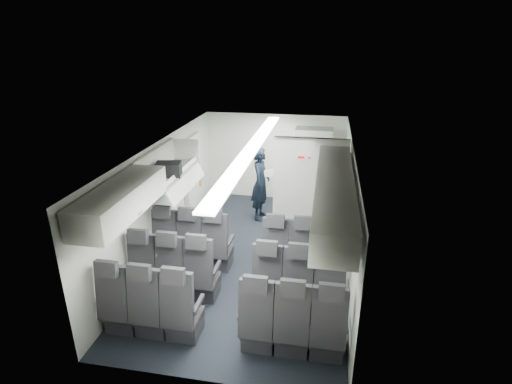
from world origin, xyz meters
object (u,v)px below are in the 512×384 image
(seat_row_mid, at_px, (235,280))
(galley_unit, at_px, (312,168))
(seat_row_front, at_px, (246,251))
(boarding_door, at_px, (193,177))
(carry_on_bag, at_px, (169,170))
(flight_attendant, at_px, (261,184))
(seat_row_rear, at_px, (219,318))

(seat_row_mid, xyz_separation_m, galley_unit, (0.95, 4.15, 0.55))
(galley_unit, bearing_deg, seat_row_front, -106.28)
(seat_row_front, relative_size, seat_row_mid, 1.00)
(boarding_door, relative_size, carry_on_bag, 4.47)
(flight_attendant, bearing_deg, seat_row_mid, -172.13)
(seat_row_front, relative_size, galley_unit, 1.75)
(seat_row_front, relative_size, boarding_door, 1.79)
(seat_row_mid, relative_size, boarding_door, 1.79)
(flight_attendant, relative_size, carry_on_bag, 4.01)
(seat_row_mid, xyz_separation_m, boarding_door, (-1.64, 2.99, 0.55))
(seat_row_front, relative_size, carry_on_bag, 8.00)
(seat_row_mid, relative_size, flight_attendant, 1.99)
(galley_unit, distance_m, flight_attendant, 1.48)
(galley_unit, bearing_deg, boarding_door, -155.72)
(seat_row_rear, relative_size, carry_on_bag, 8.00)
(galley_unit, relative_size, flight_attendant, 1.14)
(seat_row_mid, bearing_deg, galley_unit, 77.12)
(seat_row_mid, height_order, carry_on_bag, carry_on_bag)
(seat_row_front, bearing_deg, seat_row_mid, -90.00)
(seat_row_rear, bearing_deg, carry_on_bag, 125.51)
(seat_row_rear, xyz_separation_m, galley_unit, (0.95, 5.05, 0.55))
(seat_row_mid, relative_size, carry_on_bag, 8.00)
(seat_row_front, distance_m, seat_row_rear, 1.80)
(seat_row_front, distance_m, flight_attendant, 2.30)
(seat_row_front, xyz_separation_m, boarding_door, (-1.64, 2.09, 0.55))
(seat_row_rear, height_order, boarding_door, boarding_door)
(seat_row_mid, xyz_separation_m, carry_on_bag, (-1.36, 1.00, 1.38))
(galley_unit, xyz_separation_m, boarding_door, (-2.59, -1.17, 0.00))
(seat_row_mid, bearing_deg, seat_row_rear, -90.00)
(galley_unit, relative_size, boarding_door, 1.02)
(seat_row_mid, bearing_deg, carry_on_bag, 143.58)
(seat_row_front, distance_m, seat_row_mid, 0.90)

